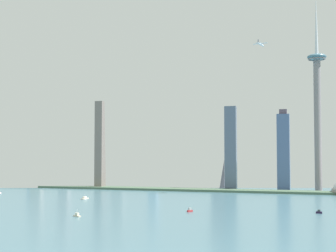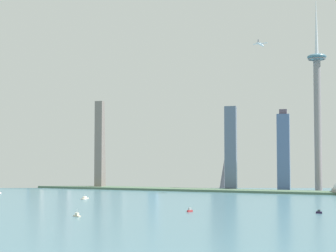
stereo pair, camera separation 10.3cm
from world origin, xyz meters
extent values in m
plane|color=#436978|center=(0.00, 0.00, 0.00)|extent=(6000.00, 6000.00, 0.00)
cube|color=#465F49|center=(0.00, 475.86, 1.99)|extent=(997.39, 42.53, 3.98)
cylinder|color=gray|center=(237.44, 523.22, 122.77)|extent=(12.77, 12.77, 245.53)
ellipsoid|color=#476D80|center=(237.44, 523.22, 245.53)|extent=(34.42, 34.42, 11.64)
torus|color=gray|center=(237.44, 523.22, 241.46)|extent=(31.59, 31.59, 2.33)
cone|color=silver|center=(237.44, 523.22, 307.84)|extent=(6.38, 6.38, 112.98)
cube|color=slate|center=(-176.14, 486.32, 86.08)|extent=(15.51, 25.80, 172.16)
cube|color=slate|center=(79.51, 512.59, 79.07)|extent=(21.83, 12.88, 158.14)
cube|color=#97AFD3|center=(-101.61, 591.88, 50.65)|extent=(18.31, 18.50, 101.31)
cylinder|color=#4C4C51|center=(-101.61, 591.88, 114.53)|extent=(1.60, 1.60, 26.45)
cube|color=beige|center=(-179.58, 581.82, 59.85)|extent=(27.76, 12.78, 119.71)
cube|color=#4F6556|center=(-179.58, 581.82, 124.78)|extent=(16.65, 7.67, 10.15)
cube|color=gray|center=(44.01, 571.92, 82.54)|extent=(27.08, 20.02, 165.08)
cube|color=#555058|center=(44.01, 571.92, 170.73)|extent=(16.25, 12.01, 11.31)
cube|color=#8DA0C6|center=(-357.52, 531.64, 31.52)|extent=(17.28, 19.18, 63.05)
cube|color=#4E5B5D|center=(-357.52, 531.64, 68.66)|extent=(10.37, 11.51, 11.22)
cube|color=#BAA29F|center=(-286.82, 542.25, 83.62)|extent=(22.56, 16.37, 167.24)
cube|color=#4A6390|center=(175.37, 531.86, 71.29)|extent=(23.02, 17.85, 142.58)
cube|color=#604F5E|center=(175.37, 531.86, 147.07)|extent=(13.81, 10.71, 8.98)
cube|color=#C5ACA1|center=(-327.86, 498.40, 58.02)|extent=(25.64, 13.50, 116.03)
cube|color=#584C60|center=(-327.86, 498.40, 121.98)|extent=(15.38, 8.10, 11.89)
cube|color=beige|center=(-16.89, 81.15, 0.67)|extent=(11.26, 8.15, 1.35)
cube|color=silver|center=(-16.89, 81.15, 2.83)|extent=(5.35, 4.30, 2.96)
cylinder|color=silver|center=(-16.89, 81.15, 6.52)|extent=(0.24, 0.24, 4.42)
cube|color=beige|center=(-102.44, 270.94, 0.81)|extent=(6.11, 16.25, 1.63)
cube|color=silver|center=(-102.44, 270.94, 2.86)|extent=(3.96, 7.25, 2.46)
cylinder|color=silver|center=(-102.44, 270.94, 5.85)|extent=(0.24, 0.24, 3.52)
cube|color=#231632|center=(240.88, 190.02, 1.19)|extent=(7.10, 2.57, 2.37)
cube|color=#384143|center=(240.88, 190.02, 3.47)|extent=(3.14, 1.75, 2.19)
cube|color=#AF2C2E|center=(92.39, 160.51, 1.06)|extent=(6.35, 7.62, 2.13)
cube|color=#969D9C|center=(92.39, 160.51, 3.58)|extent=(3.38, 3.74, 2.91)
cylinder|color=silver|center=(145.96, 435.10, 256.55)|extent=(8.81, 26.91, 3.02)
sphere|color=silver|center=(148.89, 448.23, 256.55)|extent=(3.02, 3.02, 3.02)
cube|color=silver|center=(145.96, 435.10, 257.91)|extent=(25.34, 8.86, 0.50)
cube|color=silver|center=(143.50, 424.08, 257.00)|extent=(9.13, 4.28, 0.40)
cube|color=#2D333D|center=(143.50, 424.08, 260.56)|extent=(1.01, 2.47, 5.00)
camera|label=1|loc=(247.57, -428.38, 72.53)|focal=53.80mm
camera|label=2|loc=(247.67, -428.34, 72.53)|focal=53.80mm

